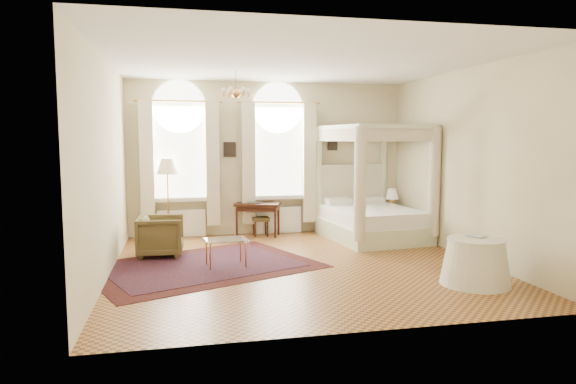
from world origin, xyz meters
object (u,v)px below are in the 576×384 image
object	(u,v)px
armchair	(161,236)
coffee_table	(226,242)
writing_desk	(258,208)
stool	(261,220)
nightstand	(389,219)
floor_lamp	(167,171)
canopy_bed	(373,214)
side_table	(475,262)

from	to	relation	value
armchair	coffee_table	world-z (taller)	armchair
writing_desk	stool	world-z (taller)	writing_desk
nightstand	armchair	xyz separation A→B (m)	(-4.97, -1.48, 0.09)
writing_desk	floor_lamp	world-z (taller)	floor_lamp
writing_desk	stool	bearing A→B (deg)	-26.54
nightstand	floor_lamp	xyz separation A→B (m)	(-4.86, 0.06, 1.16)
canopy_bed	armchair	size ratio (longest dim) A/B	2.99
stool	armchair	xyz separation A→B (m)	(-2.03, -1.51, 0.02)
canopy_bed	coffee_table	bearing A→B (deg)	-152.53
floor_lamp	stool	bearing A→B (deg)	-0.82
floor_lamp	coffee_table	bearing A→B (deg)	-69.29
stool	coffee_table	distance (m)	2.68
nightstand	stool	distance (m)	2.94
coffee_table	writing_desk	bearing A→B (deg)	70.11
stool	armchair	world-z (taller)	armchair
side_table	canopy_bed	bearing A→B (deg)	93.58
coffee_table	floor_lamp	world-z (taller)	floor_lamp
armchair	coffee_table	distance (m)	1.45
canopy_bed	stool	world-z (taller)	canopy_bed
nightstand	floor_lamp	distance (m)	5.00
side_table	stool	bearing A→B (deg)	119.56
nightstand	floor_lamp	bearing A→B (deg)	179.29
side_table	armchair	bearing A→B (deg)	148.09
nightstand	armchair	bearing A→B (deg)	-163.46
nightstand	coffee_table	distance (m)	4.62
stool	coffee_table	bearing A→B (deg)	-111.20
nightstand	stool	size ratio (longest dim) A/B	1.31
canopy_bed	coffee_table	size ratio (longest dim) A/B	3.32
writing_desk	coffee_table	world-z (taller)	writing_desk
canopy_bed	stool	bearing A→B (deg)	159.21
stool	side_table	bearing A→B (deg)	-60.44
nightstand	writing_desk	bearing A→B (deg)	178.85
nightstand	writing_desk	xyz separation A→B (m)	(-2.99, 0.06, 0.34)
canopy_bed	side_table	xyz separation A→B (m)	(0.22, -3.45, -0.21)
floor_lamp	armchair	bearing A→B (deg)	-94.05
stool	canopy_bed	bearing A→B (deg)	-20.79
coffee_table	side_table	world-z (taller)	side_table
coffee_table	side_table	bearing A→B (deg)	-27.77
canopy_bed	stool	size ratio (longest dim) A/B	5.82
canopy_bed	writing_desk	distance (m)	2.43
stool	coffee_table	xyz separation A→B (m)	(-0.97, -2.50, 0.07)
writing_desk	floor_lamp	size ratio (longest dim) A/B	0.63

